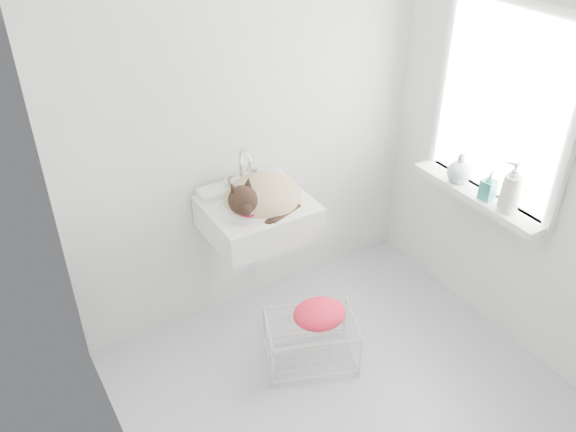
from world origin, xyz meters
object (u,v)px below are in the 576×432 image
wire_rack (311,340)px  bottle_a (506,210)px  cat (261,197)px  bottle_c (457,182)px  sink (257,203)px  bottle_b (486,198)px

wire_rack → bottle_a: (1.02, -0.31, 0.70)m
cat → bottle_c: 1.15m
sink → bottle_a: 1.33m
bottle_a → bottle_c: size_ratio=1.36×
sink → bottle_c: size_ratio=3.16×
cat → bottle_a: 1.31m
sink → bottle_b: sink is taller
cat → bottle_b: 1.24m
bottle_b → bottle_c: bearing=90.0°
bottle_a → bottle_c: bottle_a is taller
sink → bottle_b: (1.10, -0.61, 0.00)m
bottle_a → bottle_b: bottle_a is taller
cat → bottle_c: (1.09, -0.38, -0.04)m
sink → bottle_c: bearing=-19.6°
cat → wire_rack: (0.07, -0.43, -0.74)m
sink → wire_rack: size_ratio=1.18×
bottle_b → bottle_c: size_ratio=0.92×
bottle_a → bottle_c: bearing=90.0°
bottle_c → bottle_a: bearing=-90.0°
sink → bottle_c: (1.10, -0.39, 0.00)m
sink → cat: bearing=-55.8°
bottle_a → wire_rack: bearing=163.1°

